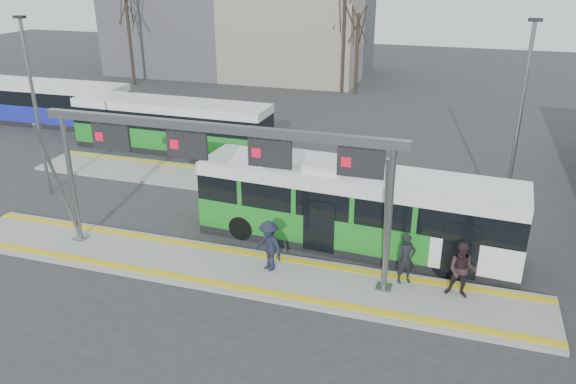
{
  "coord_description": "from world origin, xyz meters",
  "views": [
    {
      "loc": [
        7.33,
        -16.08,
        10.37
      ],
      "look_at": [
        1.26,
        3.0,
        2.04
      ],
      "focal_mm": 35.0,
      "sensor_mm": 36.0,
      "label": 1
    }
  ],
  "objects_px": {
    "passenger_b": "(462,270)",
    "passenger_c": "(269,246)",
    "gantry": "(218,154)",
    "hero_bus": "(354,209)",
    "passenger_a": "(406,259)"
  },
  "relations": [
    {
      "from": "gantry",
      "to": "passenger_c",
      "type": "xyz_separation_m",
      "value": [
        1.76,
        0.04,
        -3.21
      ]
    },
    {
      "from": "passenger_a",
      "to": "passenger_c",
      "type": "bearing_deg",
      "value": 155.54
    },
    {
      "from": "hero_bus",
      "to": "passenger_c",
      "type": "height_order",
      "value": "hero_bus"
    },
    {
      "from": "gantry",
      "to": "passenger_c",
      "type": "bearing_deg",
      "value": 1.46
    },
    {
      "from": "hero_bus",
      "to": "passenger_b",
      "type": "distance_m",
      "value": 4.97
    },
    {
      "from": "passenger_a",
      "to": "passenger_b",
      "type": "bearing_deg",
      "value": -42.19
    },
    {
      "from": "passenger_a",
      "to": "hero_bus",
      "type": "bearing_deg",
      "value": 101.54
    },
    {
      "from": "gantry",
      "to": "passenger_c",
      "type": "distance_m",
      "value": 3.67
    },
    {
      "from": "passenger_b",
      "to": "passenger_c",
      "type": "bearing_deg",
      "value": -173.41
    },
    {
      "from": "hero_bus",
      "to": "passenger_a",
      "type": "bearing_deg",
      "value": -42.83
    },
    {
      "from": "hero_bus",
      "to": "passenger_c",
      "type": "relative_size",
      "value": 6.61
    },
    {
      "from": "passenger_b",
      "to": "passenger_c",
      "type": "xyz_separation_m",
      "value": [
        -6.5,
        -0.27,
        -0.02
      ]
    },
    {
      "from": "passenger_c",
      "to": "passenger_b",
      "type": "bearing_deg",
      "value": 30.59
    },
    {
      "from": "gantry",
      "to": "hero_bus",
      "type": "bearing_deg",
      "value": 36.52
    },
    {
      "from": "passenger_a",
      "to": "passenger_c",
      "type": "height_order",
      "value": "passenger_c"
    }
  ]
}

